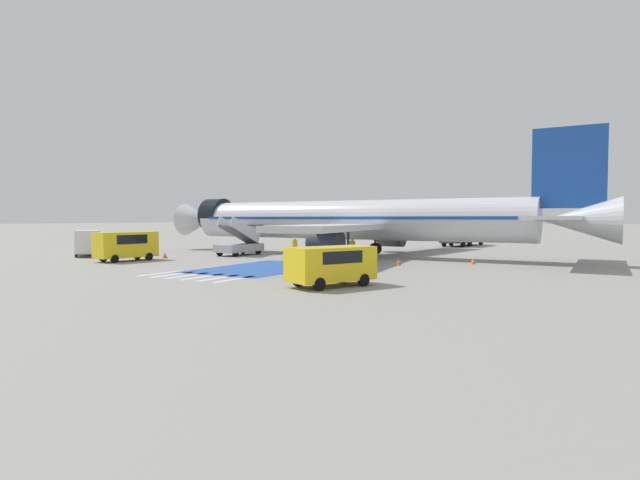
{
  "coord_description": "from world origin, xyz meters",
  "views": [
    {
      "loc": [
        20.91,
        -41.59,
        3.46
      ],
      "look_at": [
        -2.27,
        -0.65,
        1.4
      ],
      "focal_mm": 28.0,
      "sensor_mm": 36.0,
      "label": 1
    }
  ],
  "objects_px": {
    "service_van_1": "(88,241)",
    "ground_crew_1": "(294,247)",
    "airliner": "(353,220)",
    "service_van_0": "(331,263)",
    "traffic_cone_0": "(399,262)",
    "service_van_2": "(126,244)",
    "fuel_tanker": "(462,231)",
    "traffic_cone_2": "(165,255)",
    "boarding_stairs_forward": "(240,245)",
    "ground_crew_0": "(352,247)",
    "traffic_cone_1": "(473,261)"
  },
  "relations": [
    {
      "from": "service_van_1",
      "to": "ground_crew_1",
      "type": "xyz_separation_m",
      "value": [
        18.83,
        5.79,
        -0.31
      ]
    },
    {
      "from": "ground_crew_1",
      "to": "airliner",
      "type": "bearing_deg",
      "value": -174.31
    },
    {
      "from": "service_van_0",
      "to": "traffic_cone_0",
      "type": "xyz_separation_m",
      "value": [
        -1.04,
        12.41,
        -0.98
      ]
    },
    {
      "from": "airliner",
      "to": "service_van_2",
      "type": "relative_size",
      "value": 8.36
    },
    {
      "from": "fuel_tanker",
      "to": "traffic_cone_2",
      "type": "distance_m",
      "value": 36.74
    },
    {
      "from": "traffic_cone_2",
      "to": "boarding_stairs_forward",
      "type": "bearing_deg",
      "value": 60.31
    },
    {
      "from": "service_van_2",
      "to": "ground_crew_0",
      "type": "xyz_separation_m",
      "value": [
        14.94,
        11.04,
        -0.37
      ]
    },
    {
      "from": "boarding_stairs_forward",
      "to": "traffic_cone_0",
      "type": "distance_m",
      "value": 16.74
    },
    {
      "from": "ground_crew_0",
      "to": "service_van_0",
      "type": "bearing_deg",
      "value": -79.15
    },
    {
      "from": "service_van_2",
      "to": "boarding_stairs_forward",
      "type": "bearing_deg",
      "value": -103.05
    },
    {
      "from": "boarding_stairs_forward",
      "to": "ground_crew_1",
      "type": "height_order",
      "value": "boarding_stairs_forward"
    },
    {
      "from": "service_van_1",
      "to": "ground_crew_0",
      "type": "relative_size",
      "value": 2.93
    },
    {
      "from": "service_van_0",
      "to": "ground_crew_0",
      "type": "height_order",
      "value": "service_van_0"
    },
    {
      "from": "fuel_tanker",
      "to": "boarding_stairs_forward",
      "type": "bearing_deg",
      "value": -111.17
    },
    {
      "from": "airliner",
      "to": "service_van_2",
      "type": "height_order",
      "value": "airliner"
    },
    {
      "from": "fuel_tanker",
      "to": "ground_crew_1",
      "type": "xyz_separation_m",
      "value": [
        -7.16,
        -27.88,
        -0.78
      ]
    },
    {
      "from": "airliner",
      "to": "fuel_tanker",
      "type": "xyz_separation_m",
      "value": [
        4.63,
        21.86,
        -1.42
      ]
    },
    {
      "from": "traffic_cone_2",
      "to": "ground_crew_1",
      "type": "bearing_deg",
      "value": 21.76
    },
    {
      "from": "boarding_stairs_forward",
      "to": "ground_crew_0",
      "type": "distance_m",
      "value": 11.11
    },
    {
      "from": "ground_crew_1",
      "to": "traffic_cone_0",
      "type": "distance_m",
      "value": 9.43
    },
    {
      "from": "boarding_stairs_forward",
      "to": "service_van_0",
      "type": "bearing_deg",
      "value": -39.38
    },
    {
      "from": "service_van_1",
      "to": "traffic_cone_2",
      "type": "bearing_deg",
      "value": 138.65
    },
    {
      "from": "fuel_tanker",
      "to": "service_van_1",
      "type": "distance_m",
      "value": 42.53
    },
    {
      "from": "ground_crew_1",
      "to": "traffic_cone_0",
      "type": "bearing_deg",
      "value": 115.34
    },
    {
      "from": "airliner",
      "to": "ground_crew_0",
      "type": "relative_size",
      "value": 23.86
    },
    {
      "from": "airliner",
      "to": "fuel_tanker",
      "type": "distance_m",
      "value": 22.39
    },
    {
      "from": "service_van_0",
      "to": "airliner",
      "type": "bearing_deg",
      "value": -42.03
    },
    {
      "from": "service_van_2",
      "to": "traffic_cone_2",
      "type": "relative_size",
      "value": 9.65
    },
    {
      "from": "ground_crew_0",
      "to": "traffic_cone_2",
      "type": "bearing_deg",
      "value": -164.13
    },
    {
      "from": "airliner",
      "to": "ground_crew_0",
      "type": "height_order",
      "value": "airliner"
    },
    {
      "from": "traffic_cone_0",
      "to": "ground_crew_1",
      "type": "bearing_deg",
      "value": 176.88
    },
    {
      "from": "ground_crew_0",
      "to": "traffic_cone_1",
      "type": "xyz_separation_m",
      "value": [
        10.1,
        -0.04,
        -0.79
      ]
    },
    {
      "from": "fuel_tanker",
      "to": "traffic_cone_1",
      "type": "relative_size",
      "value": 19.71
    },
    {
      "from": "boarding_stairs_forward",
      "to": "traffic_cone_0",
      "type": "relative_size",
      "value": 11.24
    },
    {
      "from": "traffic_cone_0",
      "to": "airliner",
      "type": "bearing_deg",
      "value": 136.36
    },
    {
      "from": "ground_crew_0",
      "to": "fuel_tanker",
      "type": "bearing_deg",
      "value": 70.96
    },
    {
      "from": "service_van_0",
      "to": "traffic_cone_2",
      "type": "relative_size",
      "value": 9.35
    },
    {
      "from": "service_van_1",
      "to": "ground_crew_1",
      "type": "bearing_deg",
      "value": 145.02
    },
    {
      "from": "service_van_0",
      "to": "traffic_cone_1",
      "type": "xyz_separation_m",
      "value": [
        3.52,
        16.08,
        -0.99
      ]
    },
    {
      "from": "service_van_0",
      "to": "traffic_cone_1",
      "type": "bearing_deg",
      "value": -76.99
    },
    {
      "from": "traffic_cone_1",
      "to": "boarding_stairs_forward",
      "type": "bearing_deg",
      "value": -176.21
    },
    {
      "from": "service_van_2",
      "to": "traffic_cone_0",
      "type": "distance_m",
      "value": 21.79
    },
    {
      "from": "ground_crew_1",
      "to": "traffic_cone_0",
      "type": "relative_size",
      "value": 4.02
    },
    {
      "from": "fuel_tanker",
      "to": "ground_crew_0",
      "type": "bearing_deg",
      "value": -90.07
    },
    {
      "from": "ground_crew_1",
      "to": "traffic_cone_2",
      "type": "xyz_separation_m",
      "value": [
        -10.61,
        -4.24,
        -0.83
      ]
    },
    {
      "from": "boarding_stairs_forward",
      "to": "service_van_0",
      "type": "height_order",
      "value": "boarding_stairs_forward"
    },
    {
      "from": "service_van_2",
      "to": "ground_crew_1",
      "type": "relative_size",
      "value": 2.69
    },
    {
      "from": "service_van_0",
      "to": "traffic_cone_0",
      "type": "height_order",
      "value": "service_van_0"
    },
    {
      "from": "traffic_cone_1",
      "to": "traffic_cone_2",
      "type": "distance_m",
      "value": 25.64
    },
    {
      "from": "traffic_cone_0",
      "to": "service_van_2",
      "type": "bearing_deg",
      "value": -160.32
    }
  ]
}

